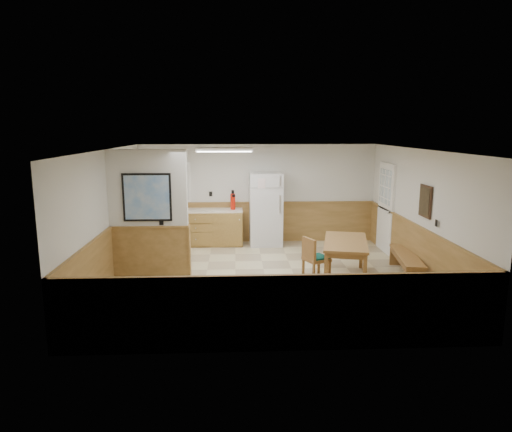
{
  "coord_description": "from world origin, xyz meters",
  "views": [
    {
      "loc": [
        -0.58,
        -8.54,
        2.88
      ],
      "look_at": [
        -0.16,
        0.4,
        1.16
      ],
      "focal_mm": 32.0,
      "sensor_mm": 36.0,
      "label": 1
    }
  ],
  "objects_px": {
    "refrigerator": "(266,209)",
    "dining_table": "(346,246)",
    "fire_extinguisher": "(233,201)",
    "soap_bottle": "(166,205)",
    "dining_chair": "(313,256)",
    "dining_bench": "(406,260)"
  },
  "relations": [
    {
      "from": "soap_bottle",
      "to": "dining_chair",
      "type": "bearing_deg",
      "value": -42.33
    },
    {
      "from": "refrigerator",
      "to": "dining_bench",
      "type": "bearing_deg",
      "value": -46.15
    },
    {
      "from": "refrigerator",
      "to": "soap_bottle",
      "type": "xyz_separation_m",
      "value": [
        -2.47,
        0.06,
        0.1
      ]
    },
    {
      "from": "refrigerator",
      "to": "dining_bench",
      "type": "distance_m",
      "value": 3.77
    },
    {
      "from": "refrigerator",
      "to": "dining_chair",
      "type": "xyz_separation_m",
      "value": [
        0.71,
        -2.83,
        -0.41
      ]
    },
    {
      "from": "fire_extinguisher",
      "to": "soap_bottle",
      "type": "xyz_separation_m",
      "value": [
        -1.65,
        0.01,
        -0.1
      ]
    },
    {
      "from": "refrigerator",
      "to": "soap_bottle",
      "type": "relative_size",
      "value": 8.05
    },
    {
      "from": "refrigerator",
      "to": "dining_table",
      "type": "distance_m",
      "value": 3.04
    },
    {
      "from": "dining_table",
      "to": "fire_extinguisher",
      "type": "xyz_separation_m",
      "value": [
        -2.19,
        2.76,
        0.46
      ]
    },
    {
      "from": "dining_table",
      "to": "dining_chair",
      "type": "height_order",
      "value": "dining_chair"
    },
    {
      "from": "dining_table",
      "to": "soap_bottle",
      "type": "relative_size",
      "value": 7.73
    },
    {
      "from": "dining_chair",
      "to": "dining_table",
      "type": "bearing_deg",
      "value": -13.23
    },
    {
      "from": "refrigerator",
      "to": "dining_table",
      "type": "bearing_deg",
      "value": -63.6
    },
    {
      "from": "refrigerator",
      "to": "dining_table",
      "type": "relative_size",
      "value": 1.04
    },
    {
      "from": "dining_chair",
      "to": "soap_bottle",
      "type": "distance_m",
      "value": 4.33
    },
    {
      "from": "dining_chair",
      "to": "soap_bottle",
      "type": "bearing_deg",
      "value": 113.23
    },
    {
      "from": "dining_table",
      "to": "dining_chair",
      "type": "bearing_deg",
      "value": -155.63
    },
    {
      "from": "dining_bench",
      "to": "refrigerator",
      "type": "bearing_deg",
      "value": 143.01
    },
    {
      "from": "dining_table",
      "to": "refrigerator",
      "type": "bearing_deg",
      "value": 129.98
    },
    {
      "from": "soap_bottle",
      "to": "refrigerator",
      "type": "bearing_deg",
      "value": -1.45
    },
    {
      "from": "dining_chair",
      "to": "fire_extinguisher",
      "type": "distance_m",
      "value": 3.33
    },
    {
      "from": "dining_chair",
      "to": "refrigerator",
      "type": "bearing_deg",
      "value": 79.67
    }
  ]
}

